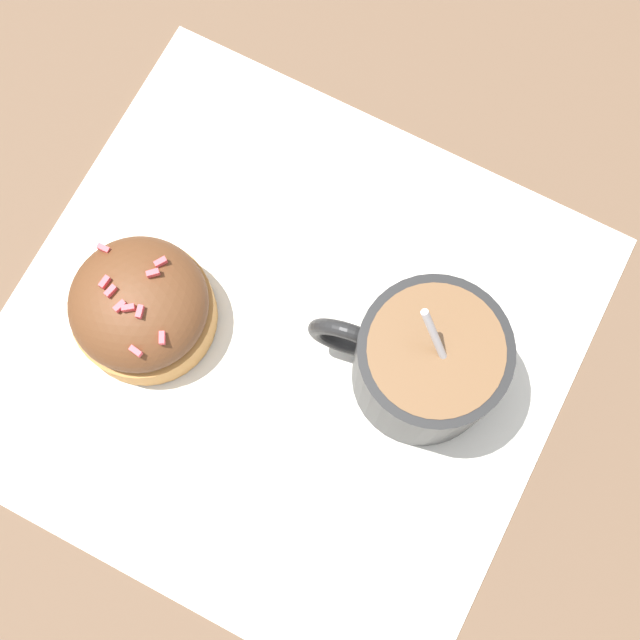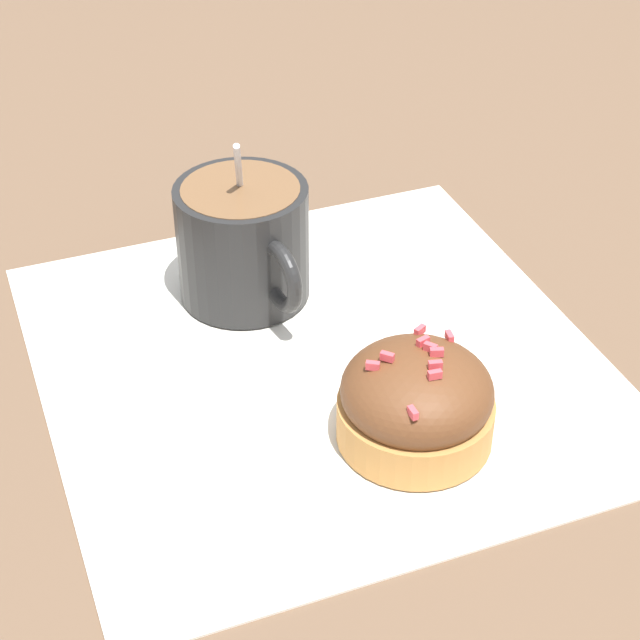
% 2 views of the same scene
% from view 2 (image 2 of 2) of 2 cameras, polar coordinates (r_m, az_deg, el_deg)
% --- Properties ---
extents(ground_plane, '(3.00, 3.00, 0.00)m').
position_cam_2_polar(ground_plane, '(0.63, -0.05, -2.27)').
color(ground_plane, brown).
extents(paper_napkin, '(0.36, 0.35, 0.00)m').
position_cam_2_polar(paper_napkin, '(0.63, -0.05, -2.16)').
color(paper_napkin, white).
rests_on(paper_napkin, ground_plane).
extents(coffee_cup, '(0.11, 0.08, 0.11)m').
position_cam_2_polar(coffee_cup, '(0.66, -4.09, 4.39)').
color(coffee_cup, black).
rests_on(coffee_cup, paper_napkin).
extents(frosted_pastry, '(0.08, 0.08, 0.06)m').
position_cam_2_polar(frosted_pastry, '(0.56, 5.15, -4.34)').
color(frosted_pastry, '#C18442').
rests_on(frosted_pastry, paper_napkin).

